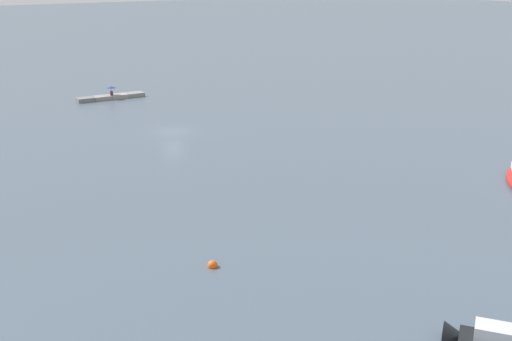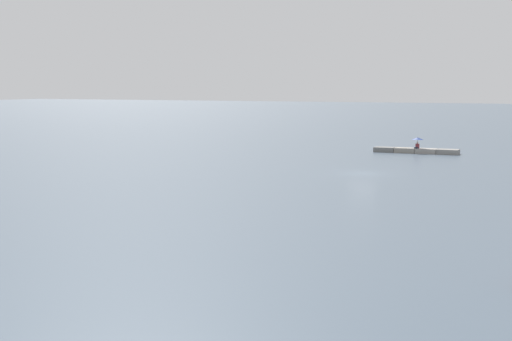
# 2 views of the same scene
# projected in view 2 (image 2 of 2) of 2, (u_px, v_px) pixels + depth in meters

# --- Properties ---
(ground_plane) EXTENTS (500.00, 500.00, 0.00)m
(ground_plane) POSITION_uv_depth(u_px,v_px,m) (362.00, 173.00, 67.12)
(ground_plane) COLOR #475666
(seawall_pier) EXTENTS (9.70, 1.74, 0.56)m
(seawall_pier) POSITION_uv_depth(u_px,v_px,m) (416.00, 151.00, 86.78)
(seawall_pier) COLOR gray
(seawall_pier) RESTS_ON ground_plane
(person_seated_maroon_left) EXTENTS (0.49, 0.66, 0.73)m
(person_seated_maroon_left) POSITION_uv_depth(u_px,v_px,m) (417.00, 146.00, 86.57)
(person_seated_maroon_left) COLOR #1E2333
(person_seated_maroon_left) RESTS_ON seawall_pier
(umbrella_open_navy) EXTENTS (1.36, 1.36, 1.29)m
(umbrella_open_navy) POSITION_uv_depth(u_px,v_px,m) (418.00, 139.00, 86.56)
(umbrella_open_navy) COLOR black
(umbrella_open_navy) RESTS_ON seawall_pier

